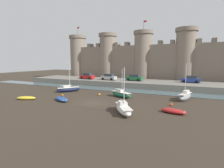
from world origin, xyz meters
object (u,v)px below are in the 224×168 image
at_px(rowboat_foreground_left, 173,111).
at_px(car_quay_centre_east, 87,76).
at_px(sailboat_midflat_right, 185,96).
at_px(mooring_buoy_mid_mud, 99,94).
at_px(rowboat_foreground_centre, 61,99).
at_px(car_quay_centre_west, 109,77).
at_px(mooring_buoy_off_centre, 62,95).
at_px(sailboat_midflat_left, 121,94).
at_px(rowboat_near_channel_left, 26,98).
at_px(sailboat_foreground_right, 68,89).
at_px(car_quay_west, 134,78).
at_px(mooring_buoy_near_shore, 171,105).
at_px(sailboat_midflat_centre, 123,109).
at_px(car_quay_east, 191,79).

height_order(rowboat_foreground_left, car_quay_centre_east, car_quay_centre_east).
height_order(sailboat_midflat_right, mooring_buoy_mid_mud, sailboat_midflat_right).
relative_size(sailboat_midflat_right, mooring_buoy_mid_mud, 14.35).
bearing_deg(rowboat_foreground_centre, car_quay_centre_west, 92.62).
distance_m(mooring_buoy_off_centre, car_quay_centre_west, 16.71).
distance_m(sailboat_midflat_left, sailboat_midflat_right, 10.69).
bearing_deg(rowboat_near_channel_left, mooring_buoy_mid_mud, 40.76).
bearing_deg(sailboat_foreground_right, rowboat_foreground_left, -17.84).
bearing_deg(car_quay_west, car_quay_centre_east, -174.21).
xyz_separation_m(sailboat_midflat_right, car_quay_west, (-12.33, 11.78, 1.53)).
height_order(mooring_buoy_mid_mud, car_quay_centre_west, car_quay_centre_west).
height_order(rowboat_foreground_centre, car_quay_centre_east, car_quay_centre_east).
xyz_separation_m(rowboat_foreground_centre, car_quay_centre_east, (-7.34, 19.20, 1.89)).
xyz_separation_m(sailboat_midflat_left, sailboat_midflat_right, (10.50, 2.02, 0.11)).
bearing_deg(sailboat_foreground_right, sailboat_midflat_left, -2.31).
bearing_deg(rowboat_foreground_centre, mooring_buoy_near_shore, 13.61).
height_order(sailboat_midflat_centre, mooring_buoy_off_centre, sailboat_midflat_centre).
bearing_deg(rowboat_foreground_centre, rowboat_foreground_left, 1.07).
bearing_deg(sailboat_foreground_right, mooring_buoy_mid_mud, -6.66).
height_order(rowboat_foreground_centre, sailboat_midflat_left, sailboat_midflat_left).
height_order(rowboat_foreground_left, car_quay_west, car_quay_west).
distance_m(sailboat_midflat_right, mooring_buoy_mid_mud, 14.86).
distance_m(rowboat_foreground_centre, sailboat_midflat_left, 10.18).
xyz_separation_m(sailboat_midflat_centre, mooring_buoy_off_centre, (-13.84, 5.10, -0.38)).
distance_m(sailboat_foreground_right, car_quay_centre_east, 12.47).
xyz_separation_m(sailboat_midflat_right, car_quay_east, (0.62, 13.38, 1.53)).
distance_m(sailboat_foreground_right, mooring_buoy_near_shore, 21.06).
xyz_separation_m(sailboat_midflat_left, car_quay_west, (-1.83, 13.80, 1.64)).
relative_size(sailboat_midflat_centre, car_quay_centre_east, 1.35).
xyz_separation_m(sailboat_midflat_centre, rowboat_foreground_centre, (-11.46, 2.11, -0.25)).
bearing_deg(car_quay_centre_east, car_quay_east, 6.41).
bearing_deg(sailboat_midflat_centre, sailboat_midflat_left, 113.41).
height_order(sailboat_midflat_centre, car_quay_centre_west, sailboat_midflat_centre).
bearing_deg(car_quay_centre_west, car_quay_east, 7.59).
xyz_separation_m(mooring_buoy_near_shore, mooring_buoy_off_centre, (-18.84, -0.99, -0.02)).
xyz_separation_m(rowboat_near_channel_left, rowboat_foreground_centre, (5.89, 1.79, 0.01)).
distance_m(mooring_buoy_off_centre, car_quay_centre_east, 17.07).
distance_m(sailboat_midflat_right, car_quay_east, 13.48).
bearing_deg(mooring_buoy_near_shore, rowboat_foreground_left, -80.26).
relative_size(mooring_buoy_mid_mud, car_quay_west, 0.10).
bearing_deg(rowboat_foreground_left, rowboat_foreground_centre, -178.93).
bearing_deg(sailboat_midflat_right, mooring_buoy_mid_mud, -170.48).
bearing_deg(sailboat_midflat_left, sailboat_midflat_right, 10.91).
relative_size(sailboat_midflat_right, car_quay_west, 1.43).
bearing_deg(car_quay_centre_west, rowboat_near_channel_left, -103.21).
bearing_deg(car_quay_centre_east, sailboat_midflat_left, -39.78).
relative_size(rowboat_foreground_left, mooring_buoy_mid_mud, 7.92).
height_order(sailboat_midflat_right, car_quay_centre_east, sailboat_midflat_right).
height_order(rowboat_near_channel_left, car_quay_centre_west, car_quay_centre_west).
relative_size(car_quay_centre_east, car_quay_centre_west, 1.00).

